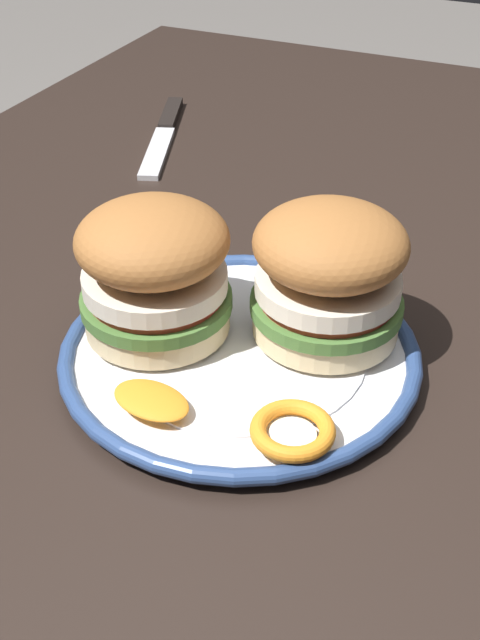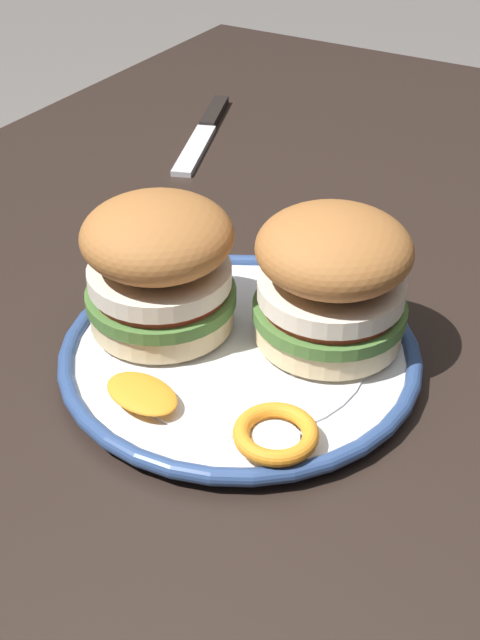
# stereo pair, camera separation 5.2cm
# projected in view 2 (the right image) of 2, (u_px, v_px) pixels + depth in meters

# --- Properties ---
(dining_table) EXTENTS (1.46, 0.97, 0.73)m
(dining_table) POSITION_uv_depth(u_px,v_px,m) (261.00, 439.00, 0.67)
(dining_table) COLOR black
(dining_table) RESTS_ON ground
(dinner_plate) EXTENTS (0.27, 0.27, 0.02)m
(dinner_plate) POSITION_uv_depth(u_px,v_px,m) (240.00, 354.00, 0.61)
(dinner_plate) COLOR white
(dinner_plate) RESTS_ON dining_table
(sandwich_half_left) EXTENTS (0.14, 0.14, 0.10)m
(sandwich_half_left) POSITION_uv_depth(u_px,v_px,m) (159.00, 264.00, 0.60)
(sandwich_half_left) COLOR beige
(sandwich_half_left) RESTS_ON dinner_plate
(sandwich_half_right) EXTENTS (0.14, 0.14, 0.10)m
(sandwich_half_right) POSITION_uv_depth(u_px,v_px,m) (332.00, 278.00, 0.58)
(sandwich_half_right) COLOR beige
(sandwich_half_right) RESTS_ON dinner_plate
(orange_peel_curled) EXTENTS (0.08, 0.08, 0.01)m
(orange_peel_curled) POSITION_uv_depth(u_px,v_px,m) (276.00, 434.00, 0.52)
(orange_peel_curled) COLOR orange
(orange_peel_curled) RESTS_ON dinner_plate
(orange_peel_strip_long) EXTENTS (0.04, 0.06, 0.01)m
(orange_peel_strip_long) POSITION_uv_depth(u_px,v_px,m) (142.00, 393.00, 0.55)
(orange_peel_strip_long) COLOR orange
(orange_peel_strip_long) RESTS_ON dinner_plate
(table_knife) EXTENTS (0.21, 0.09, 0.01)m
(table_knife) POSITION_uv_depth(u_px,v_px,m) (206.00, 129.00, 0.97)
(table_knife) COLOR silver
(table_knife) RESTS_ON dining_table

